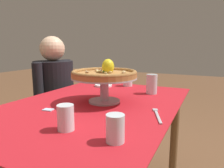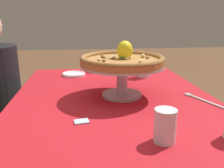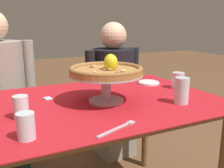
% 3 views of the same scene
% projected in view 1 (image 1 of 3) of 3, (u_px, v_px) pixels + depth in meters
% --- Properties ---
extents(dining_table, '(1.30, 0.89, 0.73)m').
position_uv_depth(dining_table, '(95.00, 120.00, 1.19)').
color(dining_table, olive).
rests_on(dining_table, ground).
extents(pizza_stand, '(0.37, 0.37, 0.15)m').
position_uv_depth(pizza_stand, '(104.00, 85.00, 1.18)').
color(pizza_stand, '#B7B7C1').
rests_on(pizza_stand, dining_table).
extents(pizza, '(0.37, 0.37, 0.10)m').
position_uv_depth(pizza, '(104.00, 73.00, 1.16)').
color(pizza, '#AD753D').
rests_on(pizza, pizza_stand).
extents(water_glass_front_left, '(0.06, 0.06, 0.10)m').
position_uv_depth(water_glass_front_left, '(115.00, 130.00, 0.69)').
color(water_glass_front_left, silver).
rests_on(water_glass_front_left, dining_table).
extents(water_glass_side_right, '(0.08, 0.08, 0.10)m').
position_uv_depth(water_glass_side_right, '(128.00, 80.00, 1.67)').
color(water_glass_side_right, white).
rests_on(water_glass_side_right, dining_table).
extents(water_glass_front_right, '(0.07, 0.07, 0.13)m').
position_uv_depth(water_glass_front_right, '(152.00, 85.00, 1.40)').
color(water_glass_front_right, silver).
rests_on(water_glass_front_right, dining_table).
extents(water_glass_side_left, '(0.06, 0.06, 0.10)m').
position_uv_depth(water_glass_side_left, '(66.00, 119.00, 0.79)').
color(water_glass_side_left, white).
rests_on(water_glass_side_left, dining_table).
extents(side_plate, '(0.14, 0.14, 0.02)m').
position_uv_depth(side_plate, '(103.00, 85.00, 1.66)').
color(side_plate, white).
rests_on(side_plate, dining_table).
extents(dinner_fork, '(0.20, 0.09, 0.01)m').
position_uv_depth(dinner_fork, '(157.00, 115.00, 0.96)').
color(dinner_fork, '#B7B7C1').
rests_on(dinner_fork, dining_table).
extents(sugar_packet, '(0.04, 0.06, 0.00)m').
position_uv_depth(sugar_packet, '(48.00, 110.00, 1.04)').
color(sugar_packet, silver).
rests_on(sugar_packet, dining_table).
extents(diner_right, '(0.50, 0.38, 1.13)m').
position_uv_depth(diner_right, '(55.00, 102.00, 1.88)').
color(diner_right, gray).
rests_on(diner_right, ground).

